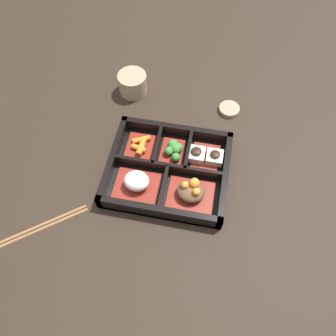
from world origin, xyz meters
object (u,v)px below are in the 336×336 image
object	(u,v)px
bowl_rice	(137,182)
chopsticks	(39,228)
sauce_dish	(229,109)
tea_cup	(133,83)

from	to	relation	value
bowl_rice	chopsticks	bearing A→B (deg)	35.84
bowl_rice	sauce_dish	size ratio (longest dim) A/B	1.90
tea_cup	sauce_dish	size ratio (longest dim) A/B	1.42
tea_cup	chopsticks	xyz separation A→B (m)	(0.11, 0.44, -0.03)
sauce_dish	chopsticks	bearing A→B (deg)	47.62
chopsticks	sauce_dish	bearing A→B (deg)	-132.38
tea_cup	chopsticks	size ratio (longest dim) A/B	0.42
bowl_rice	tea_cup	bearing A→B (deg)	-74.26
chopsticks	tea_cup	bearing A→B (deg)	-103.63
sauce_dish	tea_cup	bearing A→B (deg)	-4.57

